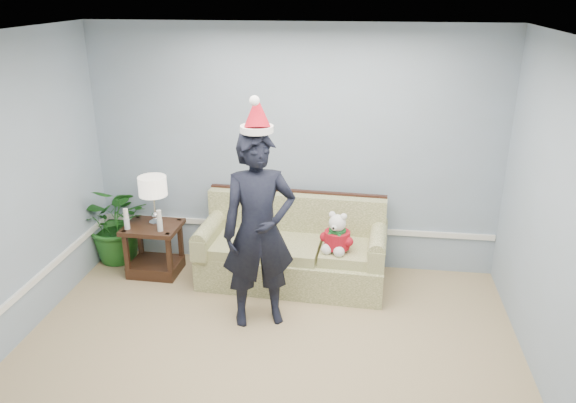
# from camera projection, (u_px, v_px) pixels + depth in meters

# --- Properties ---
(room_shell) EXTENTS (4.54, 5.04, 2.74)m
(room_shell) POSITION_uv_depth(u_px,v_px,m) (246.00, 251.00, 3.81)
(room_shell) COLOR tan
(room_shell) RESTS_ON ground
(wainscot_trim) EXTENTS (4.49, 4.99, 0.06)m
(wainscot_trim) POSITION_uv_depth(u_px,v_px,m) (153.00, 274.00, 5.37)
(wainscot_trim) COLOR white
(wainscot_trim) RESTS_ON room_shell
(sofa) EXTENTS (2.01, 0.95, 0.92)m
(sofa) POSITION_uv_depth(u_px,v_px,m) (293.00, 252.00, 6.10)
(sofa) COLOR #5F6831
(sofa) RESTS_ON room_shell
(side_table) EXTENTS (0.61, 0.51, 0.58)m
(side_table) POSITION_uv_depth(u_px,v_px,m) (155.00, 254.00, 6.27)
(side_table) COLOR #321F12
(side_table) RESTS_ON room_shell
(table_lamp) EXTENTS (0.31, 0.31, 0.54)m
(table_lamp) POSITION_uv_depth(u_px,v_px,m) (153.00, 188.00, 6.04)
(table_lamp) COLOR silver
(table_lamp) RESTS_ON side_table
(candle_pair) EXTENTS (0.43, 0.06, 0.23)m
(candle_pair) POSITION_uv_depth(u_px,v_px,m) (143.00, 221.00, 5.99)
(candle_pair) COLOR silver
(candle_pair) RESTS_ON side_table
(houseplant) EXTENTS (0.93, 0.82, 0.97)m
(houseplant) POSITION_uv_depth(u_px,v_px,m) (119.00, 222.00, 6.48)
(houseplant) COLOR #205F1E
(houseplant) RESTS_ON room_shell
(man) EXTENTS (0.79, 0.65, 1.87)m
(man) POSITION_uv_depth(u_px,v_px,m) (259.00, 231.00, 5.13)
(man) COLOR black
(man) RESTS_ON room_shell
(santa_hat) EXTENTS (0.34, 0.37, 0.34)m
(santa_hat) POSITION_uv_depth(u_px,v_px,m) (257.00, 115.00, 4.76)
(santa_hat) COLOR white
(santa_hat) RESTS_ON man
(teddy_bear) EXTENTS (0.33, 0.34, 0.43)m
(teddy_bear) POSITION_uv_depth(u_px,v_px,m) (337.00, 237.00, 5.71)
(teddy_bear) COLOR white
(teddy_bear) RESTS_ON sofa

